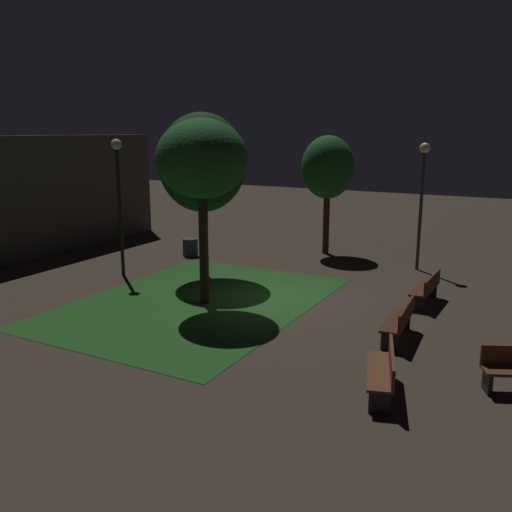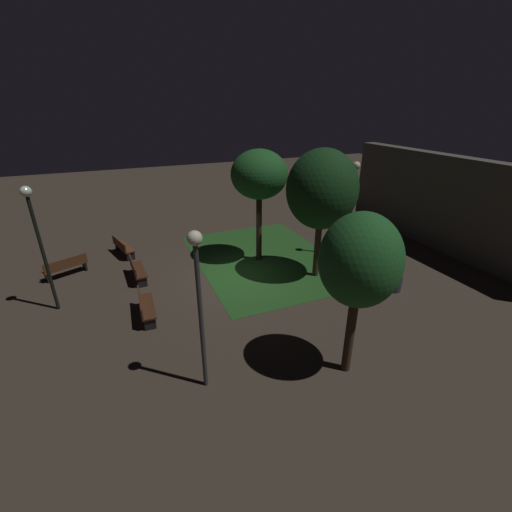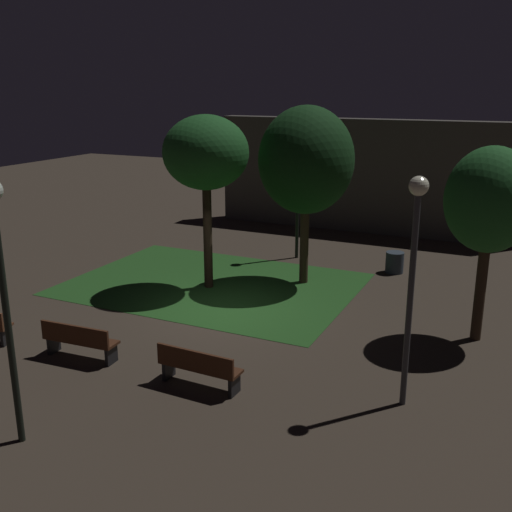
{
  "view_description": "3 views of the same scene",
  "coord_description": "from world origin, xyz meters",
  "px_view_note": "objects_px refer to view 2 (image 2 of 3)",
  "views": [
    {
      "loc": [
        -14.09,
        -6.94,
        4.9
      ],
      "look_at": [
        -0.29,
        0.51,
        1.3
      ],
      "focal_mm": 38.4,
      "sensor_mm": 36.0,
      "label": 1
    },
    {
      "loc": [
        12.65,
        -4.44,
        7.12
      ],
      "look_at": [
        0.53,
        0.63,
        1.17
      ],
      "focal_mm": 24.07,
      "sensor_mm": 36.0,
      "label": 2
    },
    {
      "loc": [
        7.37,
        -13.64,
        6.03
      ],
      "look_at": [
        0.41,
        1.17,
        1.33
      ],
      "focal_mm": 41.74,
      "sensor_mm": 36.0,
      "label": 3
    }
  ],
  "objects_px": {
    "bench_front_left": "(145,306)",
    "tree_lawn_side": "(322,190)",
    "tree_back_left": "(259,175)",
    "lamp_post_near_wall": "(198,287)",
    "lamp_post_plaza_west": "(37,230)",
    "bench_lawn_edge": "(66,266)",
    "bench_front_right": "(137,269)",
    "trash_bin": "(394,282)",
    "bench_corner": "(122,247)",
    "tree_near_wall": "(360,262)",
    "lamp_post_plaza_east": "(353,194)"
  },
  "relations": [
    {
      "from": "tree_back_left",
      "to": "lamp_post_near_wall",
      "type": "relative_size",
      "value": 1.17
    },
    {
      "from": "tree_back_left",
      "to": "bench_corner",
      "type": "bearing_deg",
      "value": -116.76
    },
    {
      "from": "bench_front_left",
      "to": "tree_lawn_side",
      "type": "xyz_separation_m",
      "value": [
        -0.48,
        7.36,
        3.37
      ]
    },
    {
      "from": "bench_front_left",
      "to": "bench_lawn_edge",
      "type": "xyz_separation_m",
      "value": [
        -4.66,
        -2.86,
        0.0
      ]
    },
    {
      "from": "lamp_post_plaza_east",
      "to": "tree_lawn_side",
      "type": "bearing_deg",
      "value": -64.19
    },
    {
      "from": "tree_lawn_side",
      "to": "lamp_post_plaza_east",
      "type": "bearing_deg",
      "value": 115.81
    },
    {
      "from": "tree_back_left",
      "to": "tree_lawn_side",
      "type": "bearing_deg",
      "value": 33.77
    },
    {
      "from": "bench_front_left",
      "to": "tree_back_left",
      "type": "bearing_deg",
      "value": 117.68
    },
    {
      "from": "bench_corner",
      "to": "tree_near_wall",
      "type": "distance_m",
      "value": 12.63
    },
    {
      "from": "lamp_post_near_wall",
      "to": "tree_lawn_side",
      "type": "bearing_deg",
      "value": 125.52
    },
    {
      "from": "bench_front_left",
      "to": "bench_corner",
      "type": "relative_size",
      "value": 0.97
    },
    {
      "from": "lamp_post_plaza_east",
      "to": "lamp_post_near_wall",
      "type": "xyz_separation_m",
      "value": [
        5.67,
        -8.77,
        -0.08
      ]
    },
    {
      "from": "tree_lawn_side",
      "to": "lamp_post_plaza_west",
      "type": "height_order",
      "value": "tree_lawn_side"
    },
    {
      "from": "bench_front_right",
      "to": "trash_bin",
      "type": "relative_size",
      "value": 2.59
    },
    {
      "from": "lamp_post_plaza_west",
      "to": "bench_lawn_edge",
      "type": "bearing_deg",
      "value": 177.39
    },
    {
      "from": "bench_lawn_edge",
      "to": "lamp_post_plaza_west",
      "type": "bearing_deg",
      "value": -2.61
    },
    {
      "from": "lamp_post_near_wall",
      "to": "trash_bin",
      "type": "distance_m",
      "value": 9.15
    },
    {
      "from": "bench_corner",
      "to": "tree_lawn_side",
      "type": "height_order",
      "value": "tree_lawn_side"
    },
    {
      "from": "bench_corner",
      "to": "tree_back_left",
      "type": "distance_m",
      "value": 7.74
    },
    {
      "from": "lamp_post_plaza_east",
      "to": "trash_bin",
      "type": "height_order",
      "value": "lamp_post_plaza_east"
    },
    {
      "from": "tree_back_left",
      "to": "bench_front_left",
      "type": "bearing_deg",
      "value": -62.32
    },
    {
      "from": "bench_front_right",
      "to": "lamp_post_near_wall",
      "type": "xyz_separation_m",
      "value": [
        7.1,
        1.14,
        2.58
      ]
    },
    {
      "from": "bench_front_right",
      "to": "tree_near_wall",
      "type": "bearing_deg",
      "value": 31.96
    },
    {
      "from": "bench_lawn_edge",
      "to": "tree_near_wall",
      "type": "xyz_separation_m",
      "value": [
        9.59,
        7.9,
        2.97
      ]
    },
    {
      "from": "bench_corner",
      "to": "lamp_post_plaza_west",
      "type": "bearing_deg",
      "value": -31.43
    },
    {
      "from": "bench_corner",
      "to": "lamp_post_plaza_west",
      "type": "xyz_separation_m",
      "value": [
        4.2,
        -2.57,
        2.66
      ]
    },
    {
      "from": "bench_front_left",
      "to": "lamp_post_plaza_west",
      "type": "height_order",
      "value": "lamp_post_plaza_west"
    },
    {
      "from": "bench_front_right",
      "to": "lamp_post_near_wall",
      "type": "distance_m",
      "value": 7.64
    },
    {
      "from": "tree_lawn_side",
      "to": "lamp_post_plaza_east",
      "type": "distance_m",
      "value": 2.92
    },
    {
      "from": "tree_near_wall",
      "to": "lamp_post_near_wall",
      "type": "height_order",
      "value": "tree_near_wall"
    },
    {
      "from": "bench_corner",
      "to": "lamp_post_near_wall",
      "type": "bearing_deg",
      "value": 8.82
    },
    {
      "from": "bench_front_right",
      "to": "bench_lawn_edge",
      "type": "height_order",
      "value": "same"
    },
    {
      "from": "lamp_post_near_wall",
      "to": "trash_bin",
      "type": "height_order",
      "value": "lamp_post_near_wall"
    },
    {
      "from": "lamp_post_plaza_west",
      "to": "trash_bin",
      "type": "height_order",
      "value": "lamp_post_plaza_west"
    },
    {
      "from": "bench_lawn_edge",
      "to": "bench_corner",
      "type": "bearing_deg",
      "value": 119.91
    },
    {
      "from": "bench_corner",
      "to": "tree_back_left",
      "type": "height_order",
      "value": "tree_back_left"
    },
    {
      "from": "lamp_post_near_wall",
      "to": "trash_bin",
      "type": "bearing_deg",
      "value": 103.62
    },
    {
      "from": "tree_back_left",
      "to": "lamp_post_plaza_east",
      "type": "distance_m",
      "value": 4.51
    },
    {
      "from": "lamp_post_near_wall",
      "to": "trash_bin",
      "type": "relative_size",
      "value": 6.39
    },
    {
      "from": "tree_near_wall",
      "to": "lamp_post_near_wall",
      "type": "distance_m",
      "value": 4.04
    },
    {
      "from": "bench_corner",
      "to": "lamp_post_plaza_west",
      "type": "relative_size",
      "value": 0.4
    },
    {
      "from": "bench_front_right",
      "to": "lamp_post_plaza_east",
      "type": "xyz_separation_m",
      "value": [
        1.43,
        9.91,
        2.66
      ]
    },
    {
      "from": "bench_front_left",
      "to": "tree_lawn_side",
      "type": "distance_m",
      "value": 8.11
    },
    {
      "from": "bench_lawn_edge",
      "to": "lamp_post_plaza_east",
      "type": "xyz_separation_m",
      "value": [
        2.95,
        12.77,
        2.66
      ]
    },
    {
      "from": "lamp_post_near_wall",
      "to": "bench_front_right",
      "type": "bearing_deg",
      "value": -170.91
    },
    {
      "from": "bench_front_left",
      "to": "tree_lawn_side",
      "type": "height_order",
      "value": "tree_lawn_side"
    },
    {
      "from": "lamp_post_plaza_east",
      "to": "trash_bin",
      "type": "distance_m",
      "value": 4.58
    },
    {
      "from": "lamp_post_plaza_west",
      "to": "lamp_post_plaza_east",
      "type": "distance_m",
      "value": 12.9
    },
    {
      "from": "tree_back_left",
      "to": "trash_bin",
      "type": "relative_size",
      "value": 7.44
    },
    {
      "from": "trash_bin",
      "to": "lamp_post_near_wall",
      "type": "bearing_deg",
      "value": -76.38
    }
  ]
}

